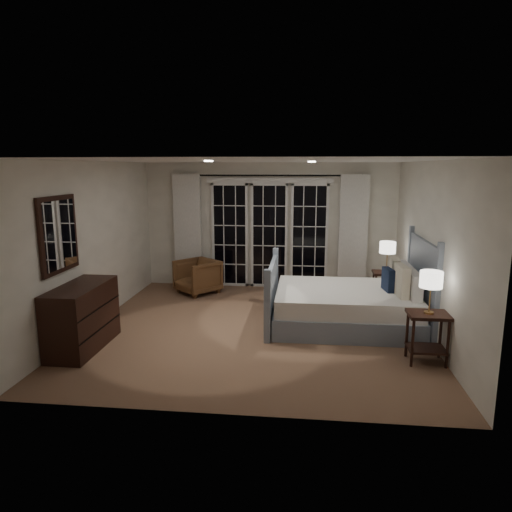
# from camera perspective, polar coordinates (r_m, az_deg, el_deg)

# --- Properties ---
(floor) EXTENTS (5.00, 5.00, 0.00)m
(floor) POSITION_cam_1_polar(r_m,az_deg,el_deg) (7.04, -0.02, -8.95)
(floor) COLOR #875E48
(floor) RESTS_ON ground
(ceiling) EXTENTS (5.00, 5.00, 0.00)m
(ceiling) POSITION_cam_1_polar(r_m,az_deg,el_deg) (6.62, -0.02, 11.83)
(ceiling) COLOR silver
(ceiling) RESTS_ON wall_back
(wall_left) EXTENTS (0.02, 5.00, 2.50)m
(wall_left) POSITION_cam_1_polar(r_m,az_deg,el_deg) (7.42, -19.61, 1.41)
(wall_left) COLOR white
(wall_left) RESTS_ON floor
(wall_right) EXTENTS (0.02, 5.00, 2.50)m
(wall_right) POSITION_cam_1_polar(r_m,az_deg,el_deg) (6.91, 21.04, 0.65)
(wall_right) COLOR white
(wall_right) RESTS_ON floor
(wall_back) EXTENTS (5.00, 0.02, 2.50)m
(wall_back) POSITION_cam_1_polar(r_m,az_deg,el_deg) (9.18, 1.68, 3.80)
(wall_back) COLOR white
(wall_back) RESTS_ON floor
(wall_front) EXTENTS (5.00, 0.02, 2.50)m
(wall_front) POSITION_cam_1_polar(r_m,az_deg,el_deg) (4.30, -3.66, -4.62)
(wall_front) COLOR white
(wall_front) RESTS_ON floor
(french_doors) EXTENTS (2.50, 0.04, 2.20)m
(french_doors) POSITION_cam_1_polar(r_m,az_deg,el_deg) (9.16, 1.65, 2.77)
(french_doors) COLOR black
(french_doors) RESTS_ON wall_back
(curtain_rod) EXTENTS (3.50, 0.03, 0.03)m
(curtain_rod) POSITION_cam_1_polar(r_m,az_deg,el_deg) (9.01, 1.67, 10.04)
(curtain_rod) COLOR black
(curtain_rod) RESTS_ON wall_back
(curtain_left) EXTENTS (0.55, 0.10, 2.25)m
(curtain_left) POSITION_cam_1_polar(r_m,az_deg,el_deg) (9.35, -8.53, 3.20)
(curtain_left) COLOR white
(curtain_left) RESTS_ON curtain_rod
(curtain_right) EXTENTS (0.55, 0.10, 2.25)m
(curtain_right) POSITION_cam_1_polar(r_m,az_deg,el_deg) (9.10, 12.05, 2.85)
(curtain_right) COLOR white
(curtain_right) RESTS_ON curtain_rod
(downlight_a) EXTENTS (0.12, 0.12, 0.01)m
(downlight_a) POSITION_cam_1_polar(r_m,az_deg,el_deg) (7.18, 7.00, 11.62)
(downlight_a) COLOR white
(downlight_a) RESTS_ON ceiling
(downlight_b) EXTENTS (0.12, 0.12, 0.01)m
(downlight_b) POSITION_cam_1_polar(r_m,az_deg,el_deg) (6.32, -5.96, 11.72)
(downlight_b) COLOR white
(downlight_b) RESTS_ON ceiling
(bed) EXTENTS (2.32, 1.67, 1.36)m
(bed) POSITION_cam_1_polar(r_m,az_deg,el_deg) (7.19, 11.55, -5.93)
(bed) COLOR gray
(bed) RESTS_ON floor
(nightstand_left) EXTENTS (0.49, 0.39, 0.64)m
(nightstand_left) POSITION_cam_1_polar(r_m,az_deg,el_deg) (6.12, 20.64, -8.66)
(nightstand_left) COLOR black
(nightstand_left) RESTS_ON floor
(nightstand_right) EXTENTS (0.46, 0.37, 0.60)m
(nightstand_right) POSITION_cam_1_polar(r_m,az_deg,el_deg) (8.40, 15.90, -3.28)
(nightstand_right) COLOR black
(nightstand_right) RESTS_ON floor
(lamp_left) EXTENTS (0.27, 0.27, 0.53)m
(lamp_left) POSITION_cam_1_polar(r_m,az_deg,el_deg) (5.94, 21.06, -2.83)
(lamp_left) COLOR tan
(lamp_left) RESTS_ON nightstand_left
(lamp_right) EXTENTS (0.28, 0.28, 0.54)m
(lamp_right) POSITION_cam_1_polar(r_m,az_deg,el_deg) (8.28, 16.13, 0.97)
(lamp_right) COLOR tan
(lamp_right) RESTS_ON nightstand_right
(armchair) EXTENTS (1.00, 1.00, 0.66)m
(armchair) POSITION_cam_1_polar(r_m,az_deg,el_deg) (8.90, -7.33, -2.55)
(armchair) COLOR brown
(armchair) RESTS_ON floor
(dresser) EXTENTS (0.52, 1.23, 0.87)m
(dresser) POSITION_cam_1_polar(r_m,az_deg,el_deg) (6.59, -20.90, -7.14)
(dresser) COLOR black
(dresser) RESTS_ON floor
(mirror) EXTENTS (0.05, 0.85, 1.00)m
(mirror) POSITION_cam_1_polar(r_m,az_deg,el_deg) (6.46, -23.45, 2.48)
(mirror) COLOR black
(mirror) RESTS_ON wall_left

